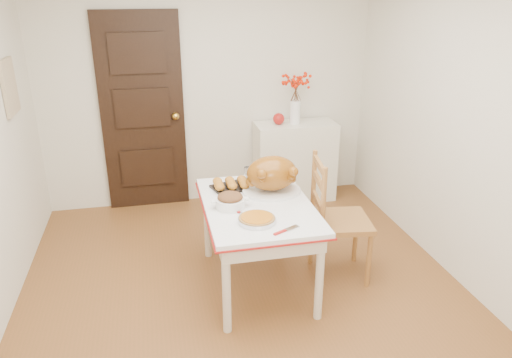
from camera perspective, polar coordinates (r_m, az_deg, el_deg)
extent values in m
cube|color=brown|center=(3.87, -1.05, -13.98)|extent=(3.50, 4.00, 0.00)
cube|color=beige|center=(5.21, -5.64, 10.54)|extent=(3.50, 0.00, 2.50)
cube|color=beige|center=(1.60, 13.92, -18.28)|extent=(3.50, 0.00, 2.50)
cube|color=beige|center=(4.01, 24.25, 5.26)|extent=(0.00, 4.00, 2.50)
cube|color=black|center=(5.19, -13.25, 7.54)|extent=(0.85, 0.06, 2.06)
cube|color=beige|center=(4.48, -27.17, 9.68)|extent=(0.03, 0.35, 0.45)
cube|color=silver|center=(5.41, 4.59, 2.07)|extent=(0.88, 0.39, 0.88)
sphere|color=#A51713|center=(5.20, 2.70, 7.13)|extent=(0.12, 0.12, 0.12)
cylinder|color=#B76413|center=(3.39, 0.10, -4.71)|extent=(0.31, 0.31, 0.06)
cylinder|color=white|center=(4.14, -1.00, 0.75)|extent=(0.07, 0.07, 0.10)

